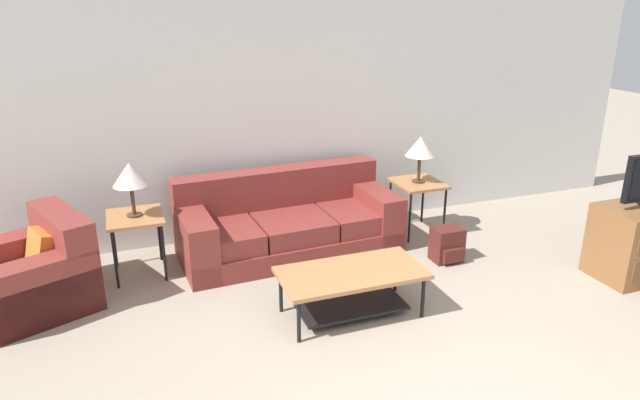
# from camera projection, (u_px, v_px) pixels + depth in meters

# --- Properties ---
(wall_back) EXTENTS (8.99, 0.06, 2.60)m
(wall_back) POSITION_uv_depth(u_px,v_px,m) (288.00, 117.00, 6.21)
(wall_back) COLOR silver
(wall_back) RESTS_ON ground_plane
(couch) EXTENTS (2.29, 1.07, 0.82)m
(couch) POSITION_uv_depth(u_px,v_px,m) (288.00, 224.00, 5.95)
(couch) COLOR maroon
(couch) RESTS_ON ground_plane
(armchair) EXTENTS (1.18, 1.20, 0.80)m
(armchair) POSITION_uv_depth(u_px,v_px,m) (35.00, 275.00, 4.88)
(armchair) COLOR maroon
(armchair) RESTS_ON ground_plane
(coffee_table) EXTENTS (1.20, 0.61, 0.40)m
(coffee_table) POSITION_uv_depth(u_px,v_px,m) (351.00, 282.00, 4.73)
(coffee_table) COLOR #A87042
(coffee_table) RESTS_ON ground_plane
(side_table_left) EXTENTS (0.51, 0.56, 0.60)m
(side_table_left) POSITION_uv_depth(u_px,v_px,m) (135.00, 222.00, 5.36)
(side_table_left) COLOR #A87042
(side_table_left) RESTS_ON ground_plane
(side_table_right) EXTENTS (0.51, 0.56, 0.60)m
(side_table_right) POSITION_uv_depth(u_px,v_px,m) (418.00, 187.00, 6.34)
(side_table_right) COLOR #A87042
(side_table_right) RESTS_ON ground_plane
(table_lamp_left) EXTENTS (0.32, 0.32, 0.52)m
(table_lamp_left) POSITION_uv_depth(u_px,v_px,m) (130.00, 175.00, 5.21)
(table_lamp_left) COLOR #472D1E
(table_lamp_left) RESTS_ON side_table_left
(table_lamp_right) EXTENTS (0.32, 0.32, 0.52)m
(table_lamp_right) POSITION_uv_depth(u_px,v_px,m) (420.00, 147.00, 6.18)
(table_lamp_right) COLOR #472D1E
(table_lamp_right) RESTS_ON side_table_right
(backpack) EXTENTS (0.30, 0.30, 0.35)m
(backpack) POSITION_uv_depth(u_px,v_px,m) (447.00, 245.00, 5.76)
(backpack) COLOR #4C1E19
(backpack) RESTS_ON ground_plane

